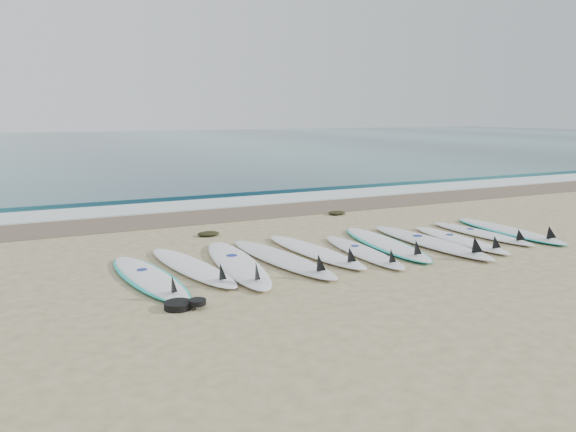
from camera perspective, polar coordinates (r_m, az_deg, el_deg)
name	(u,v)px	position (r m, az deg, el deg)	size (l,w,h in m)	color
ground	(356,252)	(9.13, 6.92, -3.63)	(120.00, 120.00, 0.00)	tan
ocean	(95,145)	(40.28, -19.06, 6.81)	(120.00, 55.00, 0.03)	#235964
wet_sand_band	(258,211)	(12.69, -3.11, 0.46)	(120.00, 1.80, 0.01)	brown
foam_band	(236,202)	(13.97, -5.34, 1.42)	(120.00, 1.40, 0.04)	silver
wave_crest	(216,193)	(15.36, -7.30, 2.32)	(120.00, 1.00, 0.10)	#235964
surfboard_0	(149,277)	(7.75, -13.93, -6.06)	(0.91, 2.58, 0.32)	white
surfboard_1	(193,267)	(8.10, -9.62, -5.11)	(0.92, 2.59, 0.33)	white
surfboard_2	(238,263)	(8.17, -5.11, -4.82)	(0.88, 2.88, 0.36)	white
surfboard_3	(283,258)	(8.42, -0.50, -4.33)	(0.91, 2.79, 0.35)	silver
surfboard_4	(316,251)	(8.87, 2.90, -3.60)	(0.80, 2.62, 0.33)	white
surfboard_5	(364,252)	(8.93, 7.73, -3.61)	(0.63, 2.37, 0.30)	white
surfboard_6	(386,244)	(9.54, 9.94, -2.77)	(0.93, 2.73, 0.34)	white
surfboard_7	(432,242)	(9.77, 14.40, -2.56)	(0.69, 2.90, 0.37)	white
surfboard_8	(461,240)	(10.13, 17.18, -2.30)	(0.57, 2.37, 0.30)	white
surfboard_9	(483,233)	(10.79, 19.18, -1.66)	(0.62, 2.35, 0.30)	white
surfboard_10	(509,230)	(11.22, 21.58, -1.38)	(0.71, 2.63, 0.33)	white
seaweed_near	(208,234)	(10.31, -8.09, -1.78)	(0.41, 0.32, 0.08)	black
seaweed_far	(337,213)	(12.36, 4.99, 0.33)	(0.41, 0.32, 0.08)	black
leash_coil	(182,305)	(6.61, -10.67, -8.83)	(0.46, 0.36, 0.11)	black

